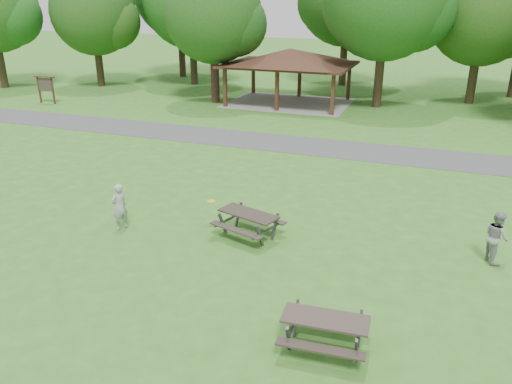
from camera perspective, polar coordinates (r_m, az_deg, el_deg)
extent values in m
plane|color=#316B1E|center=(13.61, -10.06, -10.40)|extent=(160.00, 160.00, 0.00)
cube|color=#414144|center=(25.61, 5.77, 5.31)|extent=(120.00, 3.20, 0.02)
cube|color=#371E14|center=(34.56, -3.55, 11.81)|extent=(0.22, 0.22, 2.60)
cube|color=#352013|center=(39.49, -0.31, 13.07)|extent=(0.22, 0.22, 2.60)
cube|color=#331B12|center=(33.25, 2.41, 11.44)|extent=(0.22, 0.22, 2.60)
cube|color=#361C13|center=(38.35, 5.00, 12.74)|extent=(0.22, 0.22, 2.60)
cube|color=#391E14|center=(32.31, 8.77, 10.92)|extent=(0.22, 0.22, 2.60)
cube|color=#361C13|center=(37.54, 10.57, 12.27)|extent=(0.22, 0.22, 2.60)
cube|color=#351C15|center=(35.59, 3.85, 14.33)|extent=(8.60, 6.60, 0.16)
pyramid|color=#361F15|center=(35.52, 3.87, 15.26)|extent=(7.01, 7.01, 1.00)
cube|color=gray|center=(36.02, 3.74, 10.12)|extent=(8.40, 6.40, 0.03)
cube|color=#361C13|center=(39.10, -23.52, 10.65)|extent=(0.10, 0.10, 1.80)
cube|color=#361C13|center=(38.29, -22.19, 10.64)|extent=(0.10, 0.10, 1.80)
cube|color=#312B24|center=(38.63, -22.95, 11.22)|extent=(1.40, 0.06, 0.90)
cube|color=#341F14|center=(38.55, -23.07, 12.02)|extent=(1.60, 0.30, 0.06)
cylinder|color=black|center=(46.98, -27.10, 12.82)|extent=(0.60, 0.60, 3.67)
sphere|color=#154C16|center=(45.74, -26.20, 17.65)|extent=(4.68, 4.68, 4.68)
cylinder|color=black|center=(44.89, -17.45, 13.61)|extent=(0.60, 0.60, 3.32)
sphere|color=#1A4313|center=(44.57, -18.08, 18.96)|extent=(6.80, 6.80, 6.80)
sphere|color=#1E4614|center=(43.92, -16.07, 18.25)|extent=(4.42, 4.42, 4.42)
sphere|color=#1B4513|center=(45.27, -19.60, 18.17)|extent=(4.08, 4.08, 4.08)
cylinder|color=black|center=(44.05, -7.15, 14.61)|extent=(0.60, 0.60, 3.85)
sphere|color=#174D16|center=(43.74, -7.46, 20.93)|extent=(7.80, 7.80, 7.80)
sphere|color=#154B16|center=(43.25, -5.02, 19.98)|extent=(5.07, 5.07, 5.07)
sphere|color=#164A15|center=(44.32, -9.45, 20.08)|extent=(4.68, 4.68, 4.68)
cylinder|color=black|center=(36.10, -4.72, 12.92)|extent=(0.60, 0.60, 3.50)
sphere|color=#184313|center=(35.72, -4.93, 19.63)|extent=(6.60, 6.60, 6.60)
sphere|color=#143E11|center=(35.41, -2.39, 18.61)|extent=(4.29, 4.29, 4.29)
sphere|color=#204B15|center=(36.14, -7.05, 18.79)|extent=(3.96, 3.96, 3.96)
cylinder|color=#2E2014|center=(35.44, 13.87, 12.65)|extent=(0.60, 0.60, 4.02)
sphere|color=#134314|center=(35.21, 17.64, 19.15)|extent=(5.20, 5.20, 5.20)
sphere|color=#1D4914|center=(35.10, 11.75, 20.00)|extent=(4.80, 4.80, 4.80)
cylinder|color=#302315|center=(38.74, 23.52, 11.79)|extent=(0.60, 0.60, 3.43)
sphere|color=#1E4614|center=(38.38, 24.52, 18.15)|extent=(7.00, 7.00, 7.00)
sphere|color=#134414|center=(38.81, 26.73, 16.78)|extent=(4.55, 4.55, 4.55)
sphere|color=#1A4714|center=(38.15, 22.22, 17.66)|extent=(4.20, 4.20, 4.20)
cylinder|color=black|center=(48.49, -8.48, 15.49)|extent=(0.60, 0.60, 4.38)
sphere|color=#1C4413|center=(47.67, -6.57, 20.76)|extent=(5.20, 5.20, 5.20)
sphere|color=#1E4C15|center=(48.86, -10.67, 20.80)|extent=(4.80, 4.80, 4.80)
cylinder|color=#2E2014|center=(43.88, 9.95, 14.62)|extent=(0.60, 0.60, 4.13)
sphere|color=#1A4914|center=(43.59, 12.88, 20.01)|extent=(5.20, 5.20, 5.20)
sphere|color=#194313|center=(43.72, 8.10, 20.58)|extent=(4.80, 4.80, 4.80)
cube|color=black|center=(15.58, -0.87, -2.50)|extent=(2.05, 1.27, 0.05)
cube|color=#2D2620|center=(15.27, -2.32, -4.35)|extent=(1.91, 0.81, 0.04)
cube|color=#2E2621|center=(16.16, 0.51, -2.80)|extent=(1.91, 0.81, 0.04)
cube|color=#464648|center=(15.89, -3.84, -3.59)|extent=(0.18, 0.40, 0.83)
cube|color=#3A3A3C|center=(16.44, -2.03, -2.65)|extent=(0.18, 0.40, 0.83)
cube|color=#3A3A3C|center=(16.15, -2.92, -3.01)|extent=(0.51, 1.51, 0.05)
cube|color=#3D3D3F|center=(15.05, 0.42, -5.04)|extent=(0.18, 0.40, 0.83)
cube|color=#3D3D40|center=(15.64, 2.17, -3.99)|extent=(0.18, 0.40, 0.83)
cube|color=#454548|center=(15.33, 1.31, -4.40)|extent=(0.51, 1.51, 0.05)
cube|color=#332924|center=(10.99, 7.95, -14.18)|extent=(1.89, 0.86, 0.05)
cube|color=black|center=(10.69, 7.33, -17.35)|extent=(1.85, 0.40, 0.04)
cube|color=#2F2822|center=(11.65, 8.34, -13.70)|extent=(1.85, 0.40, 0.04)
cube|color=#3E3E41|center=(11.00, 3.73, -16.38)|extent=(0.09, 0.39, 0.80)
cube|color=#454547|center=(11.60, 4.60, -14.12)|extent=(0.09, 0.39, 0.80)
cube|color=#464649|center=(11.28, 4.18, -15.10)|extent=(0.17, 1.50, 0.05)
cube|color=#39393C|center=(10.86, 11.37, -17.40)|extent=(0.09, 0.39, 0.80)
cube|color=#414143|center=(11.47, 11.77, -15.04)|extent=(0.09, 0.39, 0.80)
cube|color=#39393B|center=(11.14, 11.59, -16.06)|extent=(0.17, 1.50, 0.05)
cylinder|color=gold|center=(15.45, -5.13, -1.05)|extent=(0.31, 0.31, 0.02)
imported|color=#9E9FA1|center=(16.69, -15.34, -1.62)|extent=(0.55, 0.66, 1.55)
imported|color=gray|center=(15.71, 25.78, -4.63)|extent=(0.84, 0.92, 1.53)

